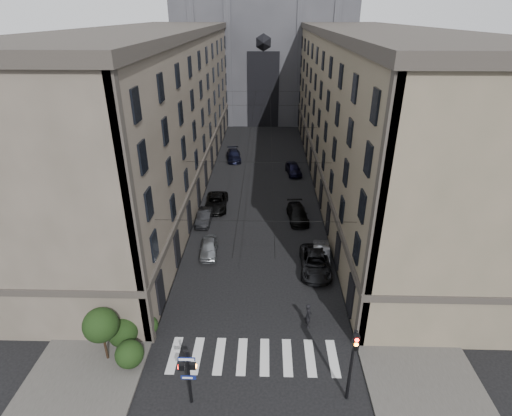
# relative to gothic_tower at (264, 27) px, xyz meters

# --- Properties ---
(sidewalk_left) EXTENTS (7.00, 80.00, 0.15)m
(sidewalk_left) POSITION_rel_gothic_tower_xyz_m (-10.50, -38.96, -17.72)
(sidewalk_left) COLOR #383533
(sidewalk_left) RESTS_ON ground
(sidewalk_right) EXTENTS (7.00, 80.00, 0.15)m
(sidewalk_right) POSITION_rel_gothic_tower_xyz_m (10.50, -38.96, -17.72)
(sidewalk_right) COLOR #383533
(sidewalk_right) RESTS_ON ground
(zebra_crossing) EXTENTS (11.00, 3.20, 0.01)m
(zebra_crossing) POSITION_rel_gothic_tower_xyz_m (0.00, -69.96, -17.79)
(zebra_crossing) COLOR beige
(zebra_crossing) RESTS_ON ground
(building_left) EXTENTS (13.60, 60.60, 18.85)m
(building_left) POSITION_rel_gothic_tower_xyz_m (-13.44, -38.96, -8.45)
(building_left) COLOR #51493E
(building_left) RESTS_ON ground
(building_right) EXTENTS (13.60, 60.60, 18.85)m
(building_right) POSITION_rel_gothic_tower_xyz_m (13.44, -38.96, -8.45)
(building_right) COLOR brown
(building_right) RESTS_ON ground
(gothic_tower) EXTENTS (35.00, 23.00, 58.00)m
(gothic_tower) POSITION_rel_gothic_tower_xyz_m (0.00, 0.00, 0.00)
(gothic_tower) COLOR #2D2D33
(gothic_tower) RESTS_ON ground
(pedestrian_signal_left) EXTENTS (1.02, 0.38, 4.00)m
(pedestrian_signal_left) POSITION_rel_gothic_tower_xyz_m (-3.51, -73.46, -15.48)
(pedestrian_signal_left) COLOR black
(pedestrian_signal_left) RESTS_ON ground
(traffic_light_right) EXTENTS (0.34, 0.50, 5.20)m
(traffic_light_right) POSITION_rel_gothic_tower_xyz_m (5.60, -73.04, -14.51)
(traffic_light_right) COLOR black
(traffic_light_right) RESTS_ON ground
(shrub_cluster) EXTENTS (3.90, 4.40, 3.90)m
(shrub_cluster) POSITION_rel_gothic_tower_xyz_m (-8.72, -69.95, -16.00)
(shrub_cluster) COLOR black
(shrub_cluster) RESTS_ON sidewalk_left
(tram_wires) EXTENTS (14.00, 60.00, 0.43)m
(tram_wires) POSITION_rel_gothic_tower_xyz_m (0.00, -39.33, -10.55)
(tram_wires) COLOR black
(tram_wires) RESTS_ON ground
(car_left_near) EXTENTS (1.85, 4.08, 1.36)m
(car_left_near) POSITION_rel_gothic_tower_xyz_m (-4.56, -57.57, -17.12)
(car_left_near) COLOR gray
(car_left_near) RESTS_ON ground
(car_left_midnear) EXTENTS (1.53, 4.17, 1.36)m
(car_left_midnear) POSITION_rel_gothic_tower_xyz_m (-5.85, -51.41, -17.12)
(car_left_midnear) COLOR black
(car_left_midnear) RESTS_ON ground
(car_left_midfar) EXTENTS (2.62, 5.39, 1.48)m
(car_left_midfar) POSITION_rel_gothic_tower_xyz_m (-4.98, -47.82, -17.06)
(car_left_midfar) COLOR black
(car_left_midfar) RESTS_ON ground
(car_left_far) EXTENTS (2.69, 5.22, 1.45)m
(car_left_far) POSITION_rel_gothic_tower_xyz_m (-4.26, -31.01, -17.07)
(car_left_far) COLOR black
(car_left_far) RESTS_ON ground
(car_right_near) EXTENTS (1.84, 4.30, 1.38)m
(car_right_near) POSITION_rel_gothic_tower_xyz_m (5.81, -58.48, -17.11)
(car_right_near) COLOR gray
(car_right_near) RESTS_ON ground
(car_right_midnear) EXTENTS (2.82, 5.73, 1.56)m
(car_right_midnear) POSITION_rel_gothic_tower_xyz_m (5.12, -59.95, -17.02)
(car_right_midnear) COLOR black
(car_right_midnear) RESTS_ON ground
(car_right_midfar) EXTENTS (2.44, 5.09, 1.43)m
(car_right_midfar) POSITION_rel_gothic_tower_xyz_m (4.20, -50.44, -17.08)
(car_right_midfar) COLOR black
(car_right_midfar) RESTS_ON ground
(car_right_far) EXTENTS (2.43, 4.75, 1.55)m
(car_right_far) POSITION_rel_gothic_tower_xyz_m (4.56, -36.72, -17.02)
(car_right_far) COLOR black
(car_right_far) RESTS_ON ground
(pedestrian) EXTENTS (0.52, 0.74, 1.95)m
(pedestrian) POSITION_rel_gothic_tower_xyz_m (3.85, -66.96, -16.82)
(pedestrian) COLOR black
(pedestrian) RESTS_ON ground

